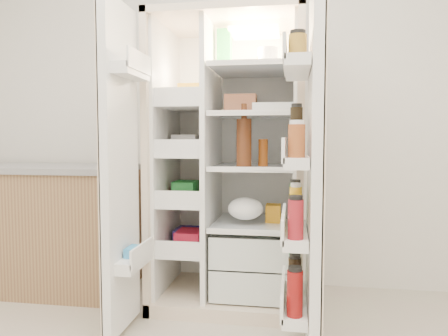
# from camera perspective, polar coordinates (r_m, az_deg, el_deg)

# --- Properties ---
(wall_back) EXTENTS (4.00, 0.02, 2.70)m
(wall_back) POSITION_cam_1_polar(r_m,az_deg,el_deg) (3.10, 2.42, 9.44)
(wall_back) COLOR silver
(wall_back) RESTS_ON floor
(refrigerator) EXTENTS (0.92, 0.70, 1.80)m
(refrigerator) POSITION_cam_1_polar(r_m,az_deg,el_deg) (2.76, 1.20, -2.46)
(refrigerator) COLOR beige
(refrigerator) RESTS_ON floor
(freezer_door) EXTENTS (0.15, 0.40, 1.72)m
(freezer_door) POSITION_cam_1_polar(r_m,az_deg,el_deg) (2.30, -13.76, -0.21)
(freezer_door) COLOR white
(freezer_door) RESTS_ON floor
(fridge_door) EXTENTS (0.17, 0.58, 1.72)m
(fridge_door) POSITION_cam_1_polar(r_m,az_deg,el_deg) (2.03, 11.52, -1.21)
(fridge_door) COLOR white
(fridge_door) RESTS_ON floor
(kitchen_counter) EXTENTS (1.20, 0.64, 0.87)m
(kitchen_counter) POSITION_cam_1_polar(r_m,az_deg,el_deg) (3.26, -22.61, -7.28)
(kitchen_counter) COLOR #937449
(kitchen_counter) RESTS_ON floor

